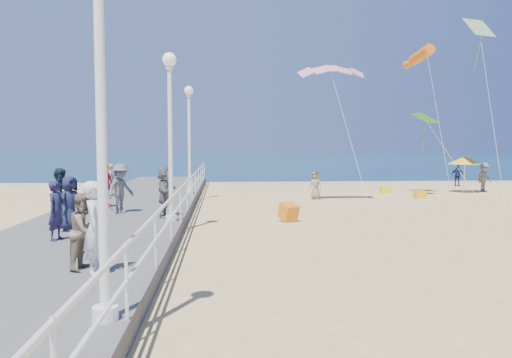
{
  "coord_description": "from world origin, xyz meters",
  "views": [
    {
      "loc": [
        -3.7,
        -15.94,
        2.86
      ],
      "look_at": [
        -2.5,
        2.0,
        1.6
      ],
      "focal_mm": 35.0,
      "sensor_mm": 36.0,
      "label": 1
    }
  ],
  "objects": [
    {
      "name": "railing",
      "position": [
        -5.05,
        0.0,
        1.25
      ],
      "size": [
        0.05,
        42.0,
        0.55
      ],
      "color": "white",
      "rests_on": "boardwalk"
    },
    {
      "name": "spectator_7",
      "position": [
        -8.65,
        -0.32,
        1.26
      ],
      "size": [
        0.84,
        0.97,
        1.72
      ],
      "primitive_type": "imported",
      "rotation": [
        0.0,
        0.0,
        1.32
      ],
      "color": "#162331",
      "rests_on": "boardwalk"
    },
    {
      "name": "lamp_post_far",
      "position": [
        -5.35,
        9.0,
        3.66
      ],
      "size": [
        0.44,
        0.44,
        5.32
      ],
      "color": "white",
      "rests_on": "boardwalk"
    },
    {
      "name": "surf_line",
      "position": [
        0.0,
        20.5,
        0.03
      ],
      "size": [
        160.0,
        1.2,
        0.04
      ],
      "primitive_type": "cube",
      "color": "white",
      "rests_on": "ground"
    },
    {
      "name": "lamp_post_near",
      "position": [
        -5.35,
        -9.0,
        3.66
      ],
      "size": [
        0.44,
        0.44,
        5.32
      ],
      "color": "white",
      "rests_on": "boardwalk"
    },
    {
      "name": "kite_diamond_multi",
      "position": [
        9.5,
        9.34,
        8.85
      ],
      "size": [
        1.63,
        1.35,
        1.04
      ],
      "primitive_type": "cube",
      "rotation": [
        0.83,
        0.0,
        0.33
      ],
      "color": "#178FC8"
    },
    {
      "name": "toddler_held",
      "position": [
        -5.95,
        -6.29,
        1.66
      ],
      "size": [
        0.32,
        0.41,
        0.82
      ],
      "primitive_type": "imported",
      "rotation": [
        0.0,
        0.0,
        1.6
      ],
      "color": "#3242BE",
      "rests_on": "boardwalk"
    },
    {
      "name": "boardwalk",
      "position": [
        -7.5,
        0.0,
        0.2
      ],
      "size": [
        5.0,
        44.0,
        0.4
      ],
      "primitive_type": "cube",
      "color": "#66625C",
      "rests_on": "ground"
    },
    {
      "name": "beach_walker_c",
      "position": [
        1.11,
        9.58,
        0.72
      ],
      "size": [
        0.84,
        0.8,
        1.45
      ],
      "primitive_type": "imported",
      "rotation": [
        0.0,
        0.0,
        -0.67
      ],
      "color": "#83815A",
      "rests_on": "ground"
    },
    {
      "name": "beach_chair_right",
      "position": [
        6.71,
        9.63,
        0.2
      ],
      "size": [
        0.55,
        0.55,
        0.4
      ],
      "primitive_type": "cube",
      "color": "#F5AC19",
      "rests_on": "ground"
    },
    {
      "name": "ground",
      "position": [
        0.0,
        0.0,
        0.0
      ],
      "size": [
        160.0,
        160.0,
        0.0
      ],
      "primitive_type": "plane",
      "color": "#E3BF76",
      "rests_on": "ground"
    },
    {
      "name": "spectator_0",
      "position": [
        -7.95,
        -2.97,
        1.16
      ],
      "size": [
        0.51,
        0.64,
        1.53
      ],
      "primitive_type": "imported",
      "rotation": [
        0.0,
        0.0,
        1.28
      ],
      "color": "#1D1A3B",
      "rests_on": "boardwalk"
    },
    {
      "name": "spectator_4",
      "position": [
        -8.03,
        -1.57,
        1.18
      ],
      "size": [
        0.8,
        0.91,
        1.56
      ],
      "primitive_type": "imported",
      "rotation": [
        0.0,
        0.0,
        1.08
      ],
      "color": "#181C36",
      "rests_on": "boardwalk"
    },
    {
      "name": "beach_walker_a",
      "position": [
        11.95,
        12.87,
        0.88
      ],
      "size": [
        1.3,
        1.08,
        1.76
      ],
      "primitive_type": "imported",
      "rotation": [
        0.0,
        0.0,
        0.45
      ],
      "color": "#595B5E",
      "rests_on": "ground"
    },
    {
      "name": "beach_umbrella",
      "position": [
        10.51,
        12.46,
        1.91
      ],
      "size": [
        1.9,
        1.9,
        2.14
      ],
      "color": "white",
      "rests_on": "ground"
    },
    {
      "name": "spectator_5",
      "position": [
        -5.64,
        0.89,
        1.27
      ],
      "size": [
        0.61,
        1.64,
        1.73
      ],
      "primitive_type": "imported",
      "rotation": [
        0.0,
        0.0,
        1.51
      ],
      "color": "slate",
      "rests_on": "boardwalk"
    },
    {
      "name": "spectator_2",
      "position": [
        -7.34,
        2.06,
        1.28
      ],
      "size": [
        1.18,
        1.31,
        1.76
      ],
      "primitive_type": "imported",
      "rotation": [
        0.0,
        0.0,
        0.98
      ],
      "color": "#5A5A5F",
      "rests_on": "boardwalk"
    },
    {
      "name": "spectator_3",
      "position": [
        -8.3,
        3.83,
        1.28
      ],
      "size": [
        0.77,
        1.11,
        1.75
      ],
      "primitive_type": "imported",
      "rotation": [
        0.0,
        0.0,
        1.2
      ],
      "color": "#CC1946",
      "rests_on": "boardwalk"
    },
    {
      "name": "kite_windsock",
      "position": [
        6.51,
        9.37,
        7.43
      ],
      "size": [
        1.02,
        2.76,
        1.1
      ],
      "primitive_type": "cylinder",
      "rotation": [
        1.36,
        0.0,
        0.17
      ],
      "color": "orange"
    },
    {
      "name": "kite_diamond_green",
      "position": [
        7.88,
        12.09,
        4.34
      ],
      "size": [
        1.17,
        1.27,
        0.55
      ],
      "primitive_type": "cube",
      "rotation": [
        0.46,
        0.0,
        1.65
      ],
      "color": "green"
    },
    {
      "name": "woman_holding_toddler",
      "position": [
        -6.1,
        -6.44,
        1.28
      ],
      "size": [
        0.44,
        0.66,
        1.77
      ],
      "primitive_type": "imported",
      "rotation": [
        0.0,
        0.0,
        1.6
      ],
      "color": "silver",
      "rests_on": "boardwalk"
    },
    {
      "name": "spectator_1",
      "position": [
        -6.43,
        -6.03,
        1.15
      ],
      "size": [
        0.71,
        0.83,
        1.5
      ],
      "primitive_type": "imported",
      "rotation": [
        0.0,
        0.0,
        1.36
      ],
      "color": "#7C6A55",
      "rests_on": "boardwalk"
    },
    {
      "name": "spectator_6",
      "position": [
        -9.04,
        8.33,
        1.16
      ],
      "size": [
        0.4,
        0.58,
        1.53
      ],
      "primitive_type": "imported",
      "rotation": [
        0.0,
        0.0,
        1.63
      ],
      "color": "gray",
      "rests_on": "boardwalk"
    },
    {
      "name": "beach_walker_b",
      "position": [
        12.2,
        16.77,
        0.74
      ],
      "size": [
        0.91,
        0.83,
        1.49
      ],
      "primitive_type": "imported",
      "rotation": [
        0.0,
        0.0,
        2.46
      ],
      "color": "#1B1F3D",
      "rests_on": "ground"
    },
    {
      "name": "kite_parafoil",
      "position": [
        1.48,
        7.68,
        6.44
      ],
      "size": [
        3.2,
        0.94,
        0.65
      ],
      "primitive_type": null,
      "rotation": [
        0.44,
        0.0,
        0.0
      ],
      "color": "#DA1953"
    },
    {
      "name": "ocean",
      "position": [
        0.0,
        65.0,
        0.01
      ],
      "size": [
        160.0,
        90.0,
        0.05
      ],
      "primitive_type": "cube",
      "color": "#0C2F49",
      "rests_on": "ground"
    },
    {
      "name": "box_kite",
      "position": [
        -1.28,
        2.2,
        0.3
      ],
      "size": [
        0.82,
        0.88,
        0.74
      ],
      "primitive_type": "cube",
      "rotation": [
        0.31,
        0.0,
        0.49
      ],
      "color": "#F1480E",
      "rests_on": "ground"
    },
    {
      "name": "lamp_post_mid",
      "position": [
        -5.35,
        0.0,
        3.66
      ],
      "size": [
        0.44,
        0.44,
        5.32
      ],
      "color": "white",
      "rests_on": "boardwalk"
    },
    {
      "name": "beach_chair_left",
      "position": [
        5.67,
        12.17,
        0.2
      ],
      "size": [
        0.55,
        0.55,
        0.4
      ],
      "primitive_type": "cube",
      "color": "yellow",
      "rests_on": "ground"
    }
  ]
}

